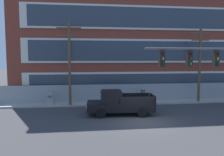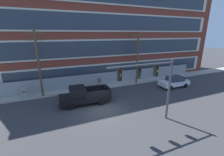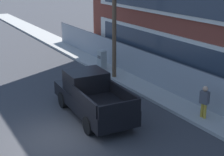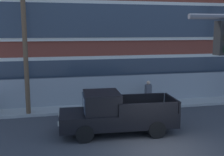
# 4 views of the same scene
# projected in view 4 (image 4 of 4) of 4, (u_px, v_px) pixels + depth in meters

# --- Properties ---
(ground_plane) EXTENTS (160.00, 160.00, 0.00)m
(ground_plane) POSITION_uv_depth(u_px,v_px,m) (162.00, 151.00, 11.45)
(ground_plane) COLOR #38383A
(sidewalk_building_side) EXTENTS (80.00, 2.14, 0.16)m
(sidewalk_building_side) POSITION_uv_depth(u_px,v_px,m) (120.00, 105.00, 18.11)
(sidewalk_building_side) COLOR #9E9B93
(sidewalk_building_side) RESTS_ON ground
(brick_mill_building) EXTENTS (36.62, 10.25, 14.50)m
(brick_mill_building) POSITION_uv_depth(u_px,v_px,m) (172.00, 2.00, 23.87)
(brick_mill_building) COLOR brown
(brick_mill_building) RESTS_ON ground
(chain_link_fence) EXTENTS (36.69, 0.06, 1.97)m
(chain_link_fence) POSITION_uv_depth(u_px,v_px,m) (133.00, 89.00, 18.64)
(chain_link_fence) COLOR gray
(chain_link_fence) RESTS_ON ground
(pickup_truck_black) EXTENTS (5.63, 2.32, 2.02)m
(pickup_truck_black) POSITION_uv_depth(u_px,v_px,m) (115.00, 114.00, 13.31)
(pickup_truck_black) COLOR black
(pickup_truck_black) RESTS_ON ground
(utility_pole_near_corner) EXTENTS (2.33, 0.26, 8.04)m
(utility_pole_near_corner) POSITION_uv_depth(u_px,v_px,m) (25.00, 38.00, 15.39)
(utility_pole_near_corner) COLOR brown
(utility_pole_near_corner) RESTS_ON ground
(pedestrian_near_cabinet) EXTENTS (0.45, 0.33, 1.69)m
(pedestrian_near_cabinet) POSITION_uv_depth(u_px,v_px,m) (148.00, 92.00, 17.97)
(pedestrian_near_cabinet) COLOR #B7932D
(pedestrian_near_cabinet) RESTS_ON ground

